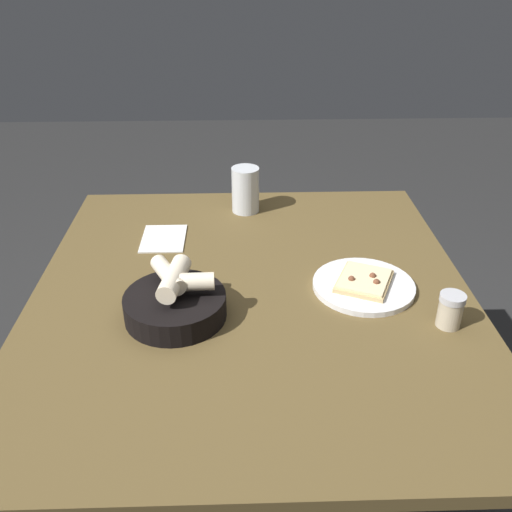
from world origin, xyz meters
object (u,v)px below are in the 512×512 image
at_px(bread_basket, 176,301).
at_px(beer_glass, 245,192).
at_px(pizza_plate, 364,285).
at_px(dining_table, 252,309).
at_px(pepper_shaker, 450,312).

bearing_deg(bread_basket, beer_glass, -16.65).
xyz_separation_m(pizza_plate, bread_basket, (-0.09, 0.44, 0.03)).
bearing_deg(dining_table, beer_glass, 1.07).
xyz_separation_m(dining_table, beer_glass, (0.45, 0.01, 0.12)).
bearing_deg(dining_table, bread_basket, 119.72).
bearing_deg(beer_glass, bread_basket, 163.35).
xyz_separation_m(pizza_plate, pepper_shaker, (-0.15, -0.15, 0.02)).
relative_size(dining_table, pepper_shaker, 14.72).
relative_size(beer_glass, pepper_shaker, 1.75).
relative_size(dining_table, beer_glass, 8.41).
bearing_deg(pizza_plate, bread_basket, 101.96).
height_order(dining_table, beer_glass, beer_glass).
bearing_deg(pizza_plate, pepper_shaker, -133.79).
distance_m(dining_table, pepper_shaker, 0.46).
distance_m(pizza_plate, pepper_shaker, 0.22).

